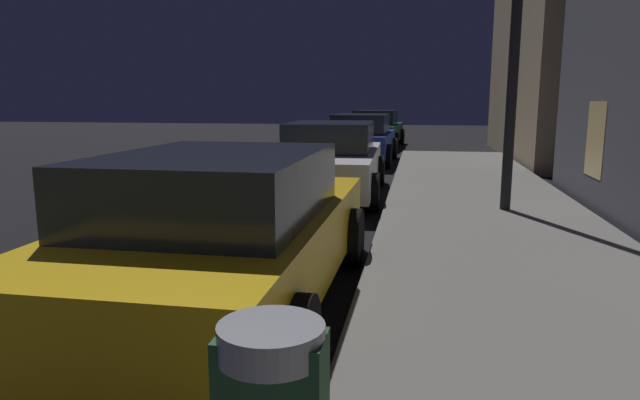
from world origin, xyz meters
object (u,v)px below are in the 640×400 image
car_yellow_cab (225,231)px  car_green (376,129)px  car_white (330,160)px  car_blue (361,139)px

car_yellow_cab → car_green: (-0.00, 17.35, -0.02)m
car_white → car_blue: 5.83m
car_yellow_cab → car_white: 5.97m
car_yellow_cab → car_blue: same height
car_yellow_cab → car_white: same height
car_blue → car_yellow_cab: bearing=-90.0°
car_white → car_blue: size_ratio=1.14×
car_yellow_cab → car_white: (0.00, 5.97, -0.02)m
car_blue → car_green: (-0.00, 5.55, -0.02)m
car_yellow_cab → car_green: 17.35m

